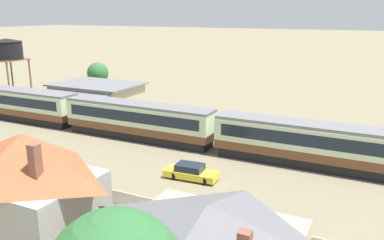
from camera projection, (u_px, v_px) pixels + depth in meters
The scene contains 9 objects.
ground_plane at pixel (95, 132), 46.75m from camera, with size 600.00×600.00×0.00m, color #7A7056.
passenger_train at pixel (140, 119), 43.74m from camera, with size 54.30×2.97×3.99m.
railway_track at pixel (82, 129), 47.86m from camera, with size 111.27×3.60×0.04m.
station_building at pixel (97, 96), 57.93m from camera, with size 12.13×9.67×3.62m.
water_tower at pixel (7, 50), 65.85m from camera, with size 5.03×5.03×9.30m.
cottage_terracotta_roof at pixel (26, 180), 25.30m from camera, with size 9.12×6.61×6.33m.
picket_fence_front at pixel (42, 179), 32.32m from camera, with size 46.32×0.06×1.05m, color white.
parked_car_yellow at pixel (191, 172), 33.59m from camera, with size 4.56×2.04×1.27m.
yard_tree_1 at pixel (98, 73), 66.43m from camera, with size 3.46×3.46×5.49m.
Camera 1 is at (29.98, -35.12, 13.41)m, focal length 38.00 mm.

